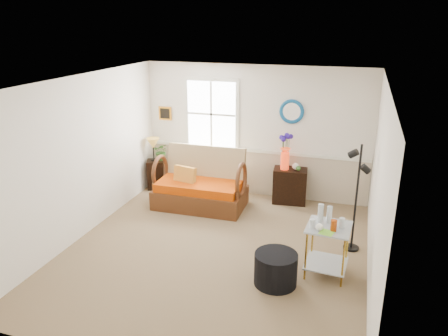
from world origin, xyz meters
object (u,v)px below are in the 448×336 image
(loveseat, at_px, (200,179))
(lamp_stand, at_px, (156,174))
(floor_lamp, at_px, (356,199))
(ottoman, at_px, (276,269))
(cabinet, at_px, (290,186))
(side_table, at_px, (327,250))

(loveseat, bearing_deg, lamp_stand, 152.49)
(floor_lamp, relative_size, ottoman, 2.91)
(cabinet, distance_m, ottoman, 2.85)
(lamp_stand, distance_m, side_table, 4.37)
(lamp_stand, height_order, side_table, side_table)
(cabinet, distance_m, side_table, 2.55)
(lamp_stand, distance_m, cabinet, 2.82)
(floor_lamp, bearing_deg, ottoman, -111.51)
(floor_lamp, bearing_deg, side_table, -96.13)
(loveseat, xyz_separation_m, lamp_stand, (-1.23, 0.61, -0.24))
(lamp_stand, relative_size, side_table, 0.83)
(floor_lamp, bearing_deg, cabinet, 143.42)
(loveseat, distance_m, side_table, 3.01)
(cabinet, xyz_separation_m, floor_lamp, (1.23, -1.54, 0.51))
(lamp_stand, height_order, ottoman, lamp_stand)
(loveseat, height_order, cabinet, loveseat)
(cabinet, xyz_separation_m, side_table, (0.91, -2.39, 0.03))
(loveseat, height_order, side_table, loveseat)
(lamp_stand, bearing_deg, floor_lamp, -19.54)
(loveseat, relative_size, side_table, 2.28)
(cabinet, relative_size, ottoman, 1.17)
(cabinet, bearing_deg, lamp_stand, 175.90)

